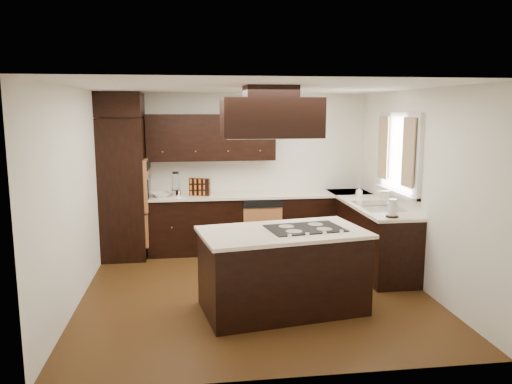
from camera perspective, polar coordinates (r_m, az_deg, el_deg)
floor at (r=6.40m, az=-0.18°, el=-11.21°), size 4.20×4.20×0.02m
ceiling at (r=5.99m, az=-0.19°, el=11.95°), size 4.20×4.20×0.02m
wall_back at (r=8.15m, az=-2.11°, el=2.42°), size 4.20×0.02×2.50m
wall_front at (r=4.03m, az=3.73°, el=-4.94°), size 4.20×0.02×2.50m
wall_left at (r=6.17m, az=-20.01°, el=-0.45°), size 0.02×4.20×2.50m
wall_right at (r=6.68m, az=18.07°, el=0.38°), size 0.02×4.20×2.50m
oven_column at (r=7.80m, az=-14.90°, el=0.37°), size 0.65×0.75×2.12m
wall_oven_face at (r=7.75m, az=-12.35°, el=0.87°), size 0.05×0.62×0.78m
base_cabinets_back at (r=7.99m, az=-1.61°, el=-3.63°), size 2.93×0.60×0.88m
base_cabinets_right at (r=7.53m, az=12.66°, el=-4.68°), size 0.60×2.40×0.88m
countertop_back at (r=7.88m, az=-1.61°, el=-0.39°), size 2.93×0.63×0.04m
countertop_right at (r=7.43m, az=12.68°, el=-1.24°), size 0.63×2.40×0.04m
upper_cabinets at (r=7.89m, az=-5.14°, el=6.24°), size 2.00×0.34×0.72m
dishwasher_front at (r=7.75m, az=0.78°, el=-4.37°), size 0.60×0.05×0.72m
window_frame at (r=7.11m, az=16.04°, el=4.26°), size 0.06×1.32×1.12m
window_pane at (r=7.12m, az=16.24°, el=4.26°), size 0.00×1.20×1.00m
curtain_left at (r=6.70m, az=17.02°, el=4.34°), size 0.02×0.34×0.90m
curtain_right at (r=7.47m, az=14.34°, el=4.95°), size 0.02×0.34×0.90m
sink_rim at (r=7.11m, az=13.77°, el=-1.56°), size 0.52×0.84×0.01m
island at (r=5.69m, az=3.05°, el=-9.11°), size 1.88×1.23×0.88m
island_top at (r=5.56m, az=3.09°, el=-4.61°), size 1.96×1.30×0.04m
cooktop at (r=5.65m, az=5.62°, el=-4.15°), size 0.91×0.68×0.01m
range_hood at (r=5.46m, az=1.62°, el=8.51°), size 1.05×0.72×0.42m
hood_duct at (r=5.46m, az=1.64°, el=11.39°), size 0.55×0.50×0.13m
blender_base at (r=7.75m, az=-9.12°, el=-0.16°), size 0.15×0.15×0.10m
blender_pitcher at (r=7.72m, az=-9.16°, el=1.16°), size 0.13×0.13×0.26m
spice_rack at (r=7.79m, az=-6.46°, el=0.58°), size 0.33×0.18×0.27m
mixing_bowl at (r=7.77m, az=-10.89°, el=-0.29°), size 0.36×0.36×0.07m
soap_bottle at (r=7.70m, az=11.70°, el=0.02°), size 0.09×0.09×0.18m
paper_towel at (r=6.41m, az=15.33°, el=-1.80°), size 0.12×0.12×0.23m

